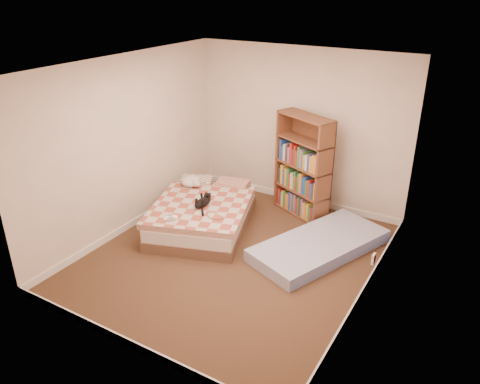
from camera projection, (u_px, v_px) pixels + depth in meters
The scene contains 6 objects.
room at pixel (234, 173), 5.77m from camera, with size 3.51×4.01×2.51m.
bed at pixel (204, 213), 6.94m from camera, with size 1.78×2.11×0.48m.
bookshelf at pixel (303, 179), 7.19m from camera, with size 1.08×0.70×1.59m.
floor_mattress at pixel (320, 245), 6.35m from camera, with size 0.87×1.94×0.17m, color #6C7BB4.
black_cat at pixel (204, 202), 6.67m from camera, with size 0.24×0.58×0.13m.
white_dog at pixel (191, 181), 7.27m from camera, with size 0.40×0.41×0.15m.
Camera 1 is at (2.78, -4.56, 3.40)m, focal length 35.00 mm.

